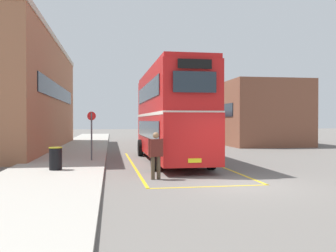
{
  "coord_description": "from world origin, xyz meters",
  "views": [
    {
      "loc": [
        -4.22,
        -11.71,
        2.14
      ],
      "look_at": [
        -0.73,
        10.87,
        1.81
      ],
      "focal_mm": 39.63,
      "sensor_mm": 36.0,
      "label": 1
    }
  ],
  "objects_px": {
    "pedestrian_boarding": "(156,152)",
    "bus_stop_sign": "(92,131)",
    "double_decker_bus": "(170,113)",
    "litter_bin": "(56,158)",
    "single_deck_bus": "(177,125)"
  },
  "relations": [
    {
      "from": "single_deck_bus",
      "to": "pedestrian_boarding",
      "type": "bearing_deg",
      "value": -101.84
    },
    {
      "from": "pedestrian_boarding",
      "to": "bus_stop_sign",
      "type": "distance_m",
      "value": 6.27
    },
    {
      "from": "double_decker_bus",
      "to": "pedestrian_boarding",
      "type": "distance_m",
      "value": 6.04
    },
    {
      "from": "litter_bin",
      "to": "bus_stop_sign",
      "type": "relative_size",
      "value": 0.38
    },
    {
      "from": "bus_stop_sign",
      "to": "litter_bin",
      "type": "bearing_deg",
      "value": -109.76
    },
    {
      "from": "pedestrian_boarding",
      "to": "litter_bin",
      "type": "height_order",
      "value": "pedestrian_boarding"
    },
    {
      "from": "double_decker_bus",
      "to": "bus_stop_sign",
      "type": "distance_m",
      "value": 4.11
    },
    {
      "from": "single_deck_bus",
      "to": "litter_bin",
      "type": "height_order",
      "value": "single_deck_bus"
    },
    {
      "from": "single_deck_bus",
      "to": "bus_stop_sign",
      "type": "relative_size",
      "value": 4.05
    },
    {
      "from": "double_decker_bus",
      "to": "pedestrian_boarding",
      "type": "xyz_separation_m",
      "value": [
        -1.44,
        -5.67,
        -1.51
      ]
    },
    {
      "from": "litter_bin",
      "to": "bus_stop_sign",
      "type": "distance_m",
      "value": 3.86
    },
    {
      "from": "single_deck_bus",
      "to": "bus_stop_sign",
      "type": "xyz_separation_m",
      "value": [
        -7.85,
        -19.49,
        -0.01
      ]
    },
    {
      "from": "double_decker_bus",
      "to": "bus_stop_sign",
      "type": "relative_size",
      "value": 4.4
    },
    {
      "from": "pedestrian_boarding",
      "to": "bus_stop_sign",
      "type": "height_order",
      "value": "bus_stop_sign"
    },
    {
      "from": "pedestrian_boarding",
      "to": "double_decker_bus",
      "type": "bearing_deg",
      "value": 75.74
    }
  ]
}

